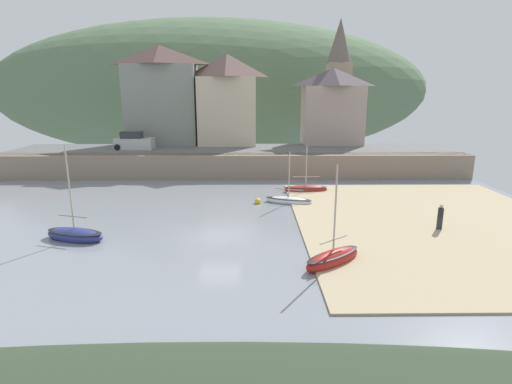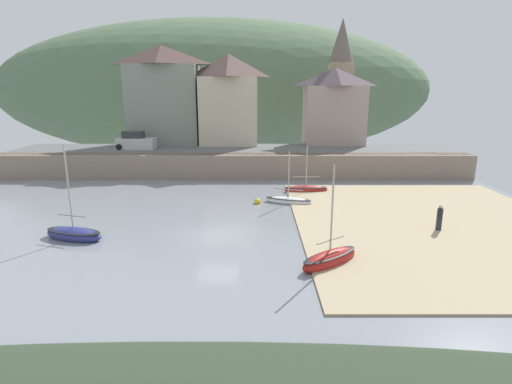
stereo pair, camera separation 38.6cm
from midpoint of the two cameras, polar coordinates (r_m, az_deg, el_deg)
name	(u,v)px [view 1 (the left image)]	position (r m, az deg, el deg)	size (l,w,h in m)	color
ground	(237,321)	(15.68, -3.43, -17.89)	(48.00, 41.00, 0.61)	gray
quay_seawall	(232,163)	(41.02, -3.66, 4.08)	(48.00, 9.40, 2.40)	gray
hillside_backdrop	(211,91)	(78.43, -6.59, 14.19)	(80.00, 44.00, 24.93)	#587050
waterfront_building_left	(161,95)	(49.21, -13.57, 13.32)	(8.47, 4.47, 11.26)	gray
waterfront_building_centre	(227,99)	(48.14, -4.34, 13.09)	(6.90, 5.86, 10.32)	beige
waterfront_building_right	(332,106)	(48.98, 10.61, 11.99)	(7.11, 5.26, 8.78)	tan
church_with_spire	(338,79)	(53.17, 11.44, 15.53)	(3.00, 3.00, 14.82)	tan
sailboat_white_hull	(333,259)	(20.68, 10.38, -9.32)	(3.54, 3.06, 5.34)	#A11E1A
motorboat_with_cabin	(306,189)	(35.08, 6.80, 0.45)	(3.83, 1.16, 4.14)	maroon
sailboat_tall_mast	(289,200)	(31.34, 4.33, -1.18)	(3.84, 2.07, 4.20)	white
dinghy_open_wooden	(75,235)	(26.02, -24.82, -5.55)	(3.94, 2.35, 5.85)	navy
parked_car_near_slipway	(134,142)	(45.73, -17.26, 6.86)	(4.18, 1.91, 1.95)	#BDBBB9
person_on_slipway	(440,216)	(27.32, 24.46, -3.10)	(0.34, 0.34, 1.62)	#282833
mooring_buoy	(258,202)	(31.18, -0.11, -1.37)	(0.51, 0.51, 0.51)	yellow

